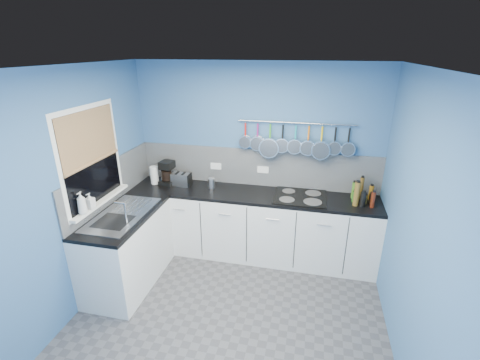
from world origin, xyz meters
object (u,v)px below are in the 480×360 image
at_px(paper_towel, 154,175).
at_px(toaster, 181,179).
at_px(hob, 300,197).
at_px(soap_bottle_b, 90,201).
at_px(coffee_maker, 167,173).
at_px(canister, 211,183).
at_px(soap_bottle_a, 82,203).

relative_size(paper_towel, toaster, 0.94).
xyz_separation_m(toaster, hob, (1.60, -0.05, -0.08)).
xyz_separation_m(soap_bottle_b, paper_towel, (0.18, 1.13, -0.11)).
bearing_deg(hob, coffee_maker, 178.89).
bearing_deg(paper_towel, soap_bottle_b, -98.86).
xyz_separation_m(soap_bottle_b, toaster, (0.54, 1.16, -0.15)).
height_order(soap_bottle_b, canister, soap_bottle_b).
bearing_deg(soap_bottle_a, paper_towel, 82.02).
distance_m(soap_bottle_a, soap_bottle_b, 0.13).
height_order(soap_bottle_a, canister, soap_bottle_a).
relative_size(canister, hob, 0.21).
bearing_deg(soap_bottle_b, canister, 49.69).
bearing_deg(canister, toaster, 179.32).
distance_m(soap_bottle_a, coffee_maker, 1.32).
distance_m(toaster, hob, 1.61).
relative_size(paper_towel, canister, 1.83).
height_order(paper_towel, canister, paper_towel).
distance_m(soap_bottle_b, canister, 1.52).
bearing_deg(soap_bottle_b, paper_towel, 81.14).
bearing_deg(canister, hob, -2.31).
height_order(soap_bottle_b, paper_towel, soap_bottle_b).
xyz_separation_m(soap_bottle_b, hob, (2.15, 1.11, -0.23)).
bearing_deg(coffee_maker, paper_towel, -169.14).
relative_size(soap_bottle_b, hob, 0.27).
relative_size(toaster, canister, 1.94).
relative_size(soap_bottle_b, canister, 1.30).
relative_size(soap_bottle_a, coffee_maker, 0.74).
distance_m(paper_towel, hob, 1.98).
bearing_deg(canister, soap_bottle_b, -130.31).
height_order(soap_bottle_a, coffee_maker, soap_bottle_a).
xyz_separation_m(soap_bottle_a, canister, (0.98, 1.28, -0.20)).
height_order(coffee_maker, toaster, coffee_maker).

